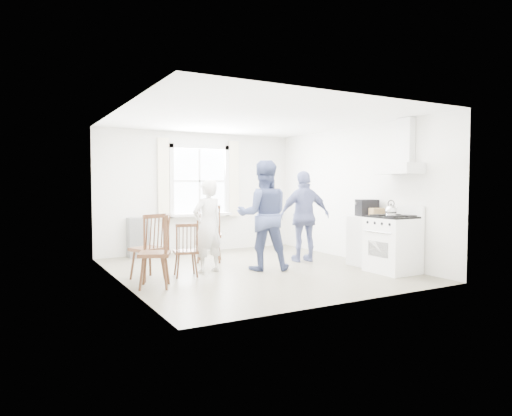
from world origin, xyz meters
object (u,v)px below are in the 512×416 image
Objects in this scene: windsor_chair_b at (186,244)px; person_right at (305,216)px; low_cabinet at (367,241)px; stereo_stack at (367,208)px; windsor_chair_a at (152,239)px; gas_stove at (393,244)px; person_left at (208,226)px; person_mid at (263,215)px; windsor_chair_c at (162,242)px.

person_right reaches higher than windsor_chair_b.
stereo_stack is (0.02, 0.03, 0.60)m from low_cabinet.
gas_stove is at bearing -20.31° from windsor_chair_a.
stereo_stack is 3.86m from windsor_chair_a.
person_mid is at bearing 150.91° from person_left.
gas_stove is 2.22m from person_mid.
low_cabinet is at bearing -10.06° from windsor_chair_a.
windsor_chair_a is 0.56m from windsor_chair_c.
low_cabinet is 0.87× the size of windsor_chair_a.
person_left reaches higher than windsor_chair_a.
windsor_chair_b is 2.54m from person_right.
windsor_chair_b is at bearing -8.26° from windsor_chair_a.
stereo_stack reaches higher than windsor_chair_b.
gas_stove is 3.94m from windsor_chair_a.
stereo_stack is at bearing 141.71° from person_right.
person_right is (-0.75, 0.89, -0.18)m from stereo_stack.
gas_stove reaches higher than low_cabinet.
windsor_chair_c is at bearing 167.72° from gas_stove.
stereo_stack is at bearing -173.35° from person_mid.
low_cabinet is at bearing 84.32° from gas_stove.
stereo_stack is 0.39× the size of windsor_chair_c.
person_mid is 1.17m from person_right.
gas_stove reaches higher than windsor_chair_a.
person_right is (2.04, 0.09, 0.09)m from person_left.
person_mid is at bearing 144.53° from gas_stove.
person_left is (-2.79, 0.80, -0.27)m from stereo_stack.
gas_stove is 1.05× the size of windsor_chair_c.
person_right reaches higher than stereo_stack.
low_cabinet is 1.24m from person_right.
gas_stove is at bearing 167.26° from person_mid.
stereo_stack reaches higher than windsor_chair_c.
person_mid is at bearing -1.20° from windsor_chair_b.
stereo_stack is at bearing -9.86° from windsor_chair_b.
gas_stove is 3.11m from person_left.
gas_stove is 0.72× the size of person_left.
person_right is at bearing 169.26° from person_left.
gas_stove is 1.79m from person_right.
person_left is (1.00, 0.16, 0.15)m from windsor_chair_a.
stereo_stack reaches higher than windsor_chair_a.
low_cabinet is 3.78m from windsor_chair_c.
windsor_chair_c is 3.16m from person_right.
stereo_stack reaches higher than gas_stove.
low_cabinet is 0.58× the size of person_left.
stereo_stack is 2.91m from person_left.
windsor_chair_c is 0.61× the size of person_right.
gas_stove is at bearing 137.31° from person_left.
gas_stove is at bearing -97.12° from stereo_stack.
windsor_chair_c is at bearing 26.35° from person_right.
person_left reaches higher than low_cabinet.
low_cabinet is 3.29m from windsor_chair_b.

